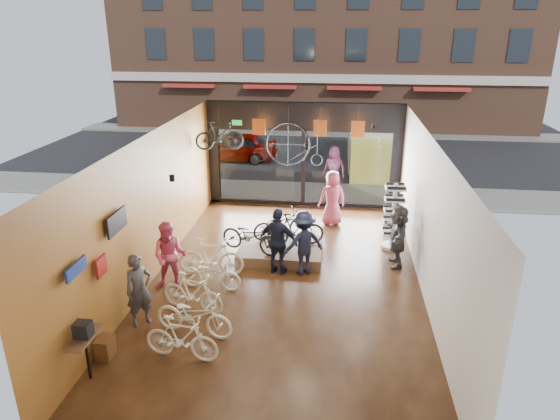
% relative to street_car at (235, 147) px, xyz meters
% --- Properties ---
extents(ground_plane, '(7.00, 12.00, 0.04)m').
position_rel_street_car_xyz_m(ground_plane, '(3.81, -12.00, -0.72)').
color(ground_plane, black).
rests_on(ground_plane, ground).
extents(ceiling, '(7.00, 12.00, 0.04)m').
position_rel_street_car_xyz_m(ceiling, '(3.81, -12.00, 3.12)').
color(ceiling, black).
rests_on(ceiling, ground).
extents(wall_left, '(0.04, 12.00, 3.80)m').
position_rel_street_car_xyz_m(wall_left, '(0.29, -12.00, 1.20)').
color(wall_left, '#B27D32').
rests_on(wall_left, ground).
extents(wall_right, '(0.04, 12.00, 3.80)m').
position_rel_street_car_xyz_m(wall_right, '(7.33, -12.00, 1.20)').
color(wall_right, beige).
rests_on(wall_right, ground).
extents(wall_back, '(7.00, 0.04, 3.80)m').
position_rel_street_car_xyz_m(wall_back, '(3.81, -18.02, 1.20)').
color(wall_back, beige).
rests_on(wall_back, ground).
extents(storefront, '(7.00, 0.26, 3.80)m').
position_rel_street_car_xyz_m(storefront, '(3.81, -6.00, 1.20)').
color(storefront, black).
rests_on(storefront, ground).
extents(exit_sign, '(0.35, 0.06, 0.18)m').
position_rel_street_car_xyz_m(exit_sign, '(1.41, -6.12, 2.35)').
color(exit_sign, '#198C26').
rests_on(exit_sign, storefront).
extents(street_road, '(30.00, 18.00, 0.02)m').
position_rel_street_car_xyz_m(street_road, '(3.81, 3.00, -0.71)').
color(street_road, black).
rests_on(street_road, ground).
extents(sidewalk_near, '(30.00, 2.40, 0.12)m').
position_rel_street_car_xyz_m(sidewalk_near, '(3.81, -4.80, -0.64)').
color(sidewalk_near, slate).
rests_on(sidewalk_near, ground).
extents(sidewalk_far, '(30.00, 2.00, 0.12)m').
position_rel_street_car_xyz_m(sidewalk_far, '(3.81, 7.00, -0.64)').
color(sidewalk_far, slate).
rests_on(sidewalk_far, ground).
extents(opposite_building, '(26.00, 5.00, 14.00)m').
position_rel_street_car_xyz_m(opposite_building, '(3.81, 9.50, 6.30)').
color(opposite_building, brown).
rests_on(opposite_building, ground).
extents(street_car, '(4.08, 1.64, 1.39)m').
position_rel_street_car_xyz_m(street_car, '(0.00, 0.00, 0.00)').
color(street_car, gray).
rests_on(street_car, street_road).
extents(box_truck, '(2.18, 6.54, 2.58)m').
position_rel_street_car_xyz_m(box_truck, '(6.61, -1.00, 0.59)').
color(box_truck, silver).
rests_on(box_truck, street_road).
extents(floor_bike_1, '(1.62, 0.64, 0.95)m').
position_rel_street_car_xyz_m(floor_bike_1, '(2.10, -15.45, -0.22)').
color(floor_bike_1, white).
rests_on(floor_bike_1, ground_plane).
extents(floor_bike_2, '(1.87, 0.94, 0.94)m').
position_rel_street_car_xyz_m(floor_bike_2, '(2.11, -14.60, -0.23)').
color(floor_bike_2, white).
rests_on(floor_bike_2, ground_plane).
extents(floor_bike_3, '(1.67, 0.85, 0.96)m').
position_rel_street_car_xyz_m(floor_bike_3, '(1.81, -13.69, -0.21)').
color(floor_bike_3, white).
rests_on(floor_bike_3, ground_plane).
extents(floor_bike_4, '(1.63, 0.70, 0.83)m').
position_rel_street_car_xyz_m(floor_bike_4, '(1.98, -12.61, -0.28)').
color(floor_bike_4, white).
rests_on(floor_bike_4, ground_plane).
extents(floor_bike_5, '(1.81, 0.59, 1.07)m').
position_rel_street_car_xyz_m(floor_bike_5, '(1.79, -11.88, -0.16)').
color(floor_bike_5, white).
rests_on(floor_bike_5, ground_plane).
extents(display_platform, '(2.40, 1.80, 0.30)m').
position_rel_street_car_xyz_m(display_platform, '(3.52, -10.48, -0.55)').
color(display_platform, '#4F311F').
rests_on(display_platform, ground_plane).
extents(display_bike_left, '(1.93, 1.24, 0.96)m').
position_rel_street_car_xyz_m(display_bike_left, '(2.71, -10.94, 0.08)').
color(display_bike_left, black).
rests_on(display_bike_left, display_platform).
extents(display_bike_mid, '(1.75, 0.91, 1.01)m').
position_rel_street_car_xyz_m(display_bike_mid, '(3.92, -10.36, 0.11)').
color(display_bike_mid, black).
rests_on(display_bike_mid, display_platform).
extents(display_bike_right, '(1.79, 1.28, 0.89)m').
position_rel_street_car_xyz_m(display_bike_right, '(3.43, -9.89, 0.05)').
color(display_bike_right, black).
rests_on(display_bike_right, display_platform).
extents(customer_0, '(0.73, 0.72, 1.70)m').
position_rel_street_car_xyz_m(customer_0, '(0.81, -14.33, 0.15)').
color(customer_0, '#3F3F44').
rests_on(customer_0, ground_plane).
extents(customer_1, '(0.93, 0.76, 1.80)m').
position_rel_street_car_xyz_m(customer_1, '(0.96, -12.69, 0.20)').
color(customer_1, '#CC4C72').
rests_on(customer_1, ground_plane).
extents(customer_2, '(1.18, 0.73, 1.86)m').
position_rel_street_car_xyz_m(customer_2, '(3.57, -11.57, 0.24)').
color(customer_2, '#161C33').
rests_on(customer_2, ground_plane).
extents(customer_3, '(1.34, 1.15, 1.80)m').
position_rel_street_car_xyz_m(customer_3, '(4.24, -11.48, 0.20)').
color(customer_3, '#161C33').
rests_on(customer_3, ground_plane).
extents(customer_4, '(1.03, 0.80, 1.85)m').
position_rel_street_car_xyz_m(customer_4, '(4.92, -7.83, 0.23)').
color(customer_4, '#CC4C72').
rests_on(customer_4, ground_plane).
extents(customer_5, '(0.55, 1.64, 1.76)m').
position_rel_street_car_xyz_m(customer_5, '(6.79, -10.67, 0.19)').
color(customer_5, '#3F3F44').
rests_on(customer_5, ground_plane).
extents(sunglasses_rack, '(0.67, 0.58, 2.03)m').
position_rel_street_car_xyz_m(sunglasses_rack, '(6.76, -9.54, 0.32)').
color(sunglasses_rack, white).
rests_on(sunglasses_rack, ground_plane).
extents(wall_merch, '(0.40, 2.40, 2.60)m').
position_rel_street_car_xyz_m(wall_merch, '(0.43, -15.50, 0.60)').
color(wall_merch, navy).
rests_on(wall_merch, wall_left).
extents(penny_farthing, '(1.86, 0.06, 1.49)m').
position_rel_street_car_xyz_m(penny_farthing, '(3.67, -7.15, 1.80)').
color(penny_farthing, black).
rests_on(penny_farthing, ceiling).
extents(hung_bike, '(1.64, 0.82, 0.95)m').
position_rel_street_car_xyz_m(hung_bike, '(1.16, -7.80, 2.23)').
color(hung_bike, black).
rests_on(hung_bike, ceiling).
extents(jersey_left, '(0.45, 0.03, 0.55)m').
position_rel_street_car_xyz_m(jersey_left, '(2.31, -6.80, 2.35)').
color(jersey_left, '#CC5919').
rests_on(jersey_left, ceiling).
extents(jersey_mid, '(0.45, 0.03, 0.55)m').
position_rel_street_car_xyz_m(jersey_mid, '(4.41, -6.80, 2.35)').
color(jersey_mid, '#CC5919').
rests_on(jersey_mid, ceiling).
extents(jersey_right, '(0.45, 0.03, 0.55)m').
position_rel_street_car_xyz_m(jersey_right, '(5.68, -6.80, 2.35)').
color(jersey_right, '#CC5919').
rests_on(jersey_right, ceiling).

